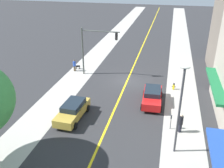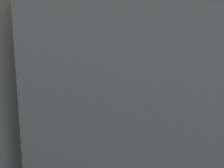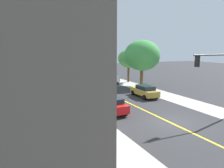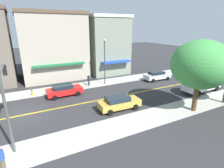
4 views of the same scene
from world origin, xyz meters
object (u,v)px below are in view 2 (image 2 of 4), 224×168
(gold_sedan_right_curb, at_px, (109,80))
(pedestrian_black_shirt, at_px, (55,95))
(street_tree_right_corner, at_px, (81,41))
(fire_hydrant, at_px, (138,113))
(silver_sedan_left_curb, at_px, (0,80))
(small_dog, at_px, (216,88))
(traffic_light_mast, at_px, (199,56))
(white_pickup_truck, at_px, (33,70))
(pedestrian_blue_shirt, at_px, (209,83))
(street_tree_left_near, at_px, (56,45))
(street_lamp, at_px, (36,57))
(parking_meter, at_px, (63,94))
(red_sedan_left_curb, at_px, (111,96))

(gold_sedan_right_curb, relative_size, pedestrian_black_shirt, 2.71)
(street_tree_right_corner, bearing_deg, fire_hydrant, -130.01)
(silver_sedan_left_curb, bearing_deg, small_dog, -152.92)
(gold_sedan_right_curb, bearing_deg, traffic_light_mast, -171.89)
(pedestrian_black_shirt, bearing_deg, street_tree_right_corner, -130.15)
(street_tree_right_corner, bearing_deg, white_pickup_truck, 120.46)
(gold_sedan_right_curb, relative_size, pedestrian_blue_shirt, 3.05)
(street_tree_right_corner, relative_size, small_dog, 9.63)
(street_tree_left_near, distance_m, silver_sedan_left_curb, 11.79)
(fire_hydrant, relative_size, small_dog, 0.98)
(silver_sedan_left_curb, distance_m, pedestrian_black_shirt, 11.86)
(street_lamp, distance_m, white_pickup_truck, 14.89)
(parking_meter, xyz_separation_m, traffic_light_mast, (9.93, -10.05, 3.26))
(parking_meter, relative_size, traffic_light_mast, 0.22)
(white_pickup_truck, relative_size, small_dog, 7.82)
(small_dog, bearing_deg, parking_meter, 122.32)
(fire_hydrant, relative_size, white_pickup_truck, 0.13)
(street_tree_left_near, distance_m, fire_hydrant, 24.88)
(street_tree_left_near, relative_size, small_dog, 7.66)
(street_tree_left_near, distance_m, parking_meter, 18.57)
(traffic_light_mast, relative_size, red_sedan_left_curb, 1.32)
(parking_meter, bearing_deg, pedestrian_black_shirt, 159.04)
(pedestrian_blue_shirt, height_order, small_dog, pedestrian_blue_shirt)
(parking_meter, relative_size, small_dog, 1.66)
(fire_hydrant, distance_m, white_pickup_truck, 23.74)
(fire_hydrant, xyz_separation_m, red_sedan_left_curb, (2.12, 3.84, 0.43))
(parking_meter, relative_size, street_lamp, 0.19)
(small_dog, bearing_deg, white_pickup_truck, 82.25)
(parking_meter, xyz_separation_m, street_lamp, (-0.38, 2.93, 3.41))
(parking_meter, bearing_deg, fire_hydrant, -91.15)
(red_sedan_left_curb, height_order, pedestrian_blue_shirt, pedestrian_blue_shirt)
(fire_hydrant, height_order, silver_sedan_left_curb, silver_sedan_left_curb)
(traffic_light_mast, relative_size, silver_sedan_left_curb, 1.28)
(parking_meter, distance_m, gold_sedan_right_curb, 8.87)
(small_dog, bearing_deg, red_sedan_left_curb, 130.23)
(street_lamp, relative_size, silver_sedan_left_curb, 1.46)
(street_tree_right_corner, bearing_deg, parking_meter, -149.67)
(street_tree_right_corner, relative_size, white_pickup_truck, 1.23)
(red_sedan_left_curb, relative_size, white_pickup_truck, 0.75)
(street_lamp, bearing_deg, white_pickup_truck, 48.60)
(silver_sedan_left_curb, bearing_deg, white_pickup_truck, -72.74)
(street_tree_left_near, bearing_deg, pedestrian_black_shirt, -138.58)
(street_tree_right_corner, relative_size, red_sedan_left_curb, 1.65)
(parking_meter, bearing_deg, gold_sedan_right_curb, 2.11)
(white_pickup_truck, bearing_deg, street_lamp, 136.22)
(street_lamp, relative_size, pedestrian_blue_shirt, 4.48)
(fire_hydrant, bearing_deg, parking_meter, 88.85)
(fire_hydrant, height_order, pedestrian_black_shirt, pedestrian_black_shirt)
(gold_sedan_right_curb, bearing_deg, small_dog, -159.13)
(street_tree_right_corner, xyz_separation_m, street_lamp, (-13.27, -4.61, -0.85))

